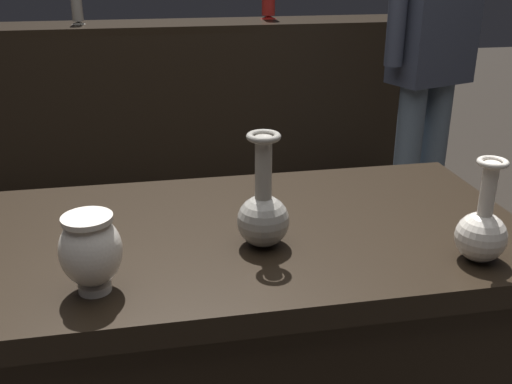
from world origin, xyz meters
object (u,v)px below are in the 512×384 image
object	(u,v)px
vase_centerpiece	(263,212)
visitor_near_right	(433,39)
vase_left_accent	(91,250)
vase_tall_behind	(482,231)
shelf_vase_left	(76,2)

from	to	relation	value
vase_centerpiece	visitor_near_right	bearing A→B (deg)	51.70
vase_centerpiece	vase_left_accent	size ratio (longest dim) A/B	1.64
vase_tall_behind	visitor_near_right	distance (m)	1.42
vase_tall_behind	vase_left_accent	distance (m)	0.72
vase_left_accent	shelf_vase_left	world-z (taller)	shelf_vase_left
vase_left_accent	visitor_near_right	bearing A→B (deg)	45.83
shelf_vase_left	visitor_near_right	distance (m)	1.84
vase_centerpiece	vase_left_accent	distance (m)	0.35
shelf_vase_left	vase_tall_behind	bearing A→B (deg)	-69.07
vase_tall_behind	visitor_near_right	world-z (taller)	visitor_near_right
vase_tall_behind	shelf_vase_left	bearing A→B (deg)	110.93
vase_centerpiece	visitor_near_right	world-z (taller)	visitor_near_right
visitor_near_right	vase_centerpiece	bearing A→B (deg)	32.88
vase_centerpiece	shelf_vase_left	bearing A→B (deg)	103.10
vase_tall_behind	visitor_near_right	xyz separation A→B (m)	(0.53, 1.31, 0.17)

